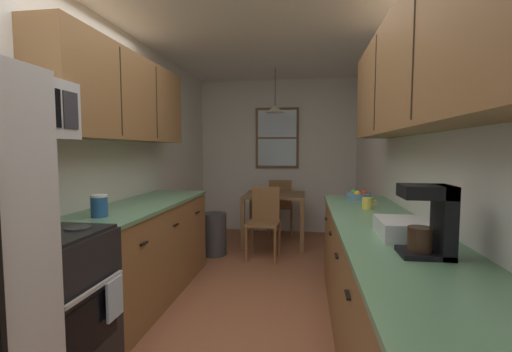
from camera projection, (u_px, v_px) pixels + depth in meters
name	position (u px, v px, depth m)	size (l,w,h in m)	color
ground_plane	(254.00, 293.00, 3.34)	(12.00, 12.00, 0.00)	#995B3D
wall_left	(120.00, 161.00, 3.43)	(0.10, 9.00, 2.55)	silver
wall_right	(405.00, 163.00, 3.05)	(0.10, 9.00, 2.55)	silver
wall_back	(277.00, 156.00, 5.85)	(4.40, 0.10, 2.55)	silver
ceiling_slab	(254.00, 18.00, 3.14)	(4.40, 9.00, 0.08)	white
stove_range	(41.00, 311.00, 1.95)	(0.66, 0.65, 1.10)	black
microwave_over_range	(13.00, 107.00, 1.88)	(0.39, 0.63, 0.34)	silver
counter_left	(145.00, 250.00, 3.22)	(0.64, 1.92, 0.90)	olive
upper_cabinets_left	(124.00, 98.00, 3.08)	(0.33, 2.00, 0.76)	olive
counter_right	(385.00, 296.00, 2.21)	(0.64, 3.07, 0.90)	olive
upper_cabinets_right	(419.00, 68.00, 2.03)	(0.33, 2.75, 0.74)	olive
dining_table	(275.00, 202.00, 5.04)	(0.87, 0.82, 0.74)	brown
dining_chair_near	(264.00, 218.00, 4.46)	(0.42, 0.42, 0.90)	olive
dining_chair_far	(280.00, 204.00, 5.65)	(0.41, 0.41, 0.90)	olive
pendant_light	(275.00, 109.00, 4.94)	(0.28, 0.28, 0.63)	black
back_window	(277.00, 138.00, 5.76)	(0.72, 0.05, 1.00)	brown
trash_bin	(215.00, 234.00, 4.54)	(0.31, 0.31, 0.55)	#3F3F42
storage_canister	(99.00, 206.00, 2.50)	(0.12, 0.12, 0.16)	#265999
dish_towel	(115.00, 298.00, 2.06)	(0.02, 0.16, 0.24)	silver
coffee_maker	(433.00, 219.00, 1.57)	(0.22, 0.18, 0.33)	black
mug_by_coffeemaker	(367.00, 203.00, 2.82)	(0.12, 0.08, 0.10)	#E5CC4C
fruit_bowl	(358.00, 196.00, 3.39)	(0.25, 0.25, 0.09)	#597F9E
dish_rack	(405.00, 229.00, 1.91)	(0.28, 0.34, 0.10)	silver
table_serving_bowl	(273.00, 191.00, 5.12)	(0.20, 0.20, 0.06)	silver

